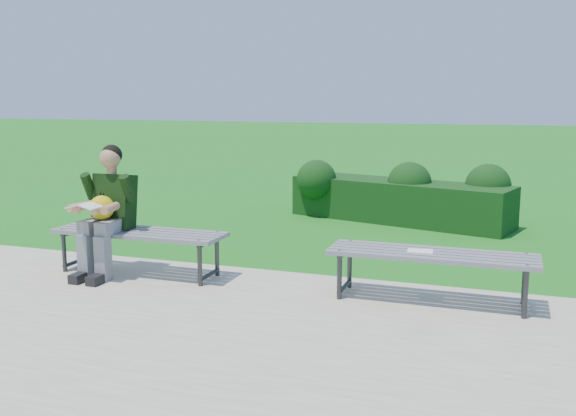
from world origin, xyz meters
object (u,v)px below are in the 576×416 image
at_px(hedge, 402,196).
at_px(paper_sheet, 420,251).
at_px(seated_boy, 107,207).
at_px(bench_left, 139,236).
at_px(bench_right, 432,258).

height_order(hedge, paper_sheet, hedge).
xyz_separation_m(seated_boy, paper_sheet, (3.12, 0.14, -0.24)).
height_order(hedge, seated_boy, seated_boy).
bearing_deg(hedge, seated_boy, -121.03).
distance_m(bench_left, bench_right, 2.92).
xyz_separation_m(hedge, bench_right, (0.87, -3.77, 0.03)).
relative_size(hedge, paper_sheet, 14.45).
bearing_deg(seated_boy, bench_left, 17.65).
distance_m(bench_right, seated_boy, 3.24).
xyz_separation_m(hedge, bench_left, (-2.05, -3.81, 0.03)).
relative_size(hedge, seated_boy, 2.55).
distance_m(bench_right, paper_sheet, 0.12).
distance_m(bench_left, seated_boy, 0.43).
xyz_separation_m(hedge, paper_sheet, (0.77, -3.77, 0.09)).
bearing_deg(bench_left, bench_right, 0.83).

